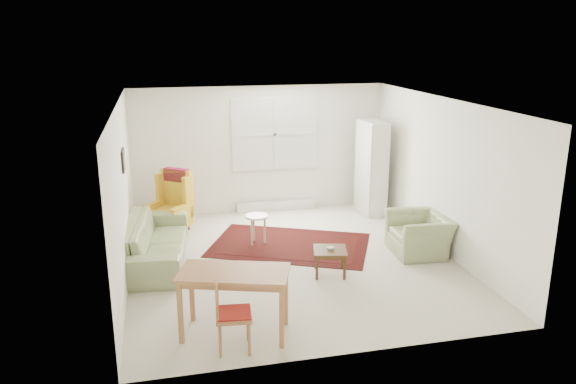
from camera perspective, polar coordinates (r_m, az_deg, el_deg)
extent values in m
cube|color=beige|center=(8.95, 0.44, -6.99)|extent=(5.00, 5.50, 0.01)
cube|color=white|center=(8.31, 0.48, 9.10)|extent=(5.00, 5.50, 0.01)
cube|color=white|center=(11.17, -2.87, 4.34)|extent=(5.00, 0.04, 2.50)
cube|color=white|center=(6.04, 6.64, -5.89)|extent=(5.00, 0.04, 2.50)
cube|color=white|center=(8.34, -16.48, -0.30)|extent=(0.04, 5.50, 2.50)
cube|color=white|center=(9.44, 15.39, 1.63)|extent=(0.04, 5.50, 2.50)
cube|color=white|center=(11.15, -1.35, 5.91)|extent=(1.72, 0.06, 1.42)
cube|color=white|center=(11.15, -1.35, 5.90)|extent=(1.60, 0.02, 1.30)
cube|color=silver|center=(11.43, -1.24, -1.37)|extent=(1.60, 0.12, 0.18)
cube|color=black|center=(8.73, -16.40, 3.12)|extent=(0.03, 0.42, 0.32)
cube|color=#987446|center=(8.73, -16.30, 3.13)|extent=(0.01, 0.34, 0.24)
imported|color=gray|center=(9.03, -13.41, -4.09)|extent=(1.14, 2.38, 0.93)
imported|color=gray|center=(9.39, 13.23, -3.82)|extent=(0.92, 1.04, 0.77)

